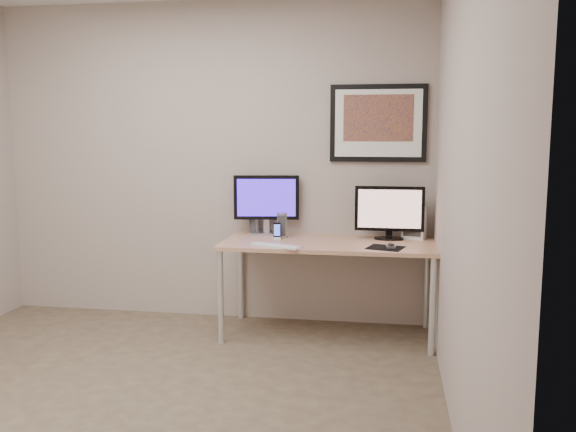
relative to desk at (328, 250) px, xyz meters
name	(u,v)px	position (x,y,z in m)	size (l,w,h in m)	color
floor	(133,401)	(-1.00, -1.35, -0.66)	(3.60, 3.60, 0.00)	#4F3E31
room	(154,117)	(-1.00, -0.90, 0.98)	(3.60, 3.60, 3.60)	white
desk	(328,250)	(0.00, 0.00, 0.00)	(1.60, 0.70, 0.73)	#AF7854
framed_art	(378,123)	(0.35, 0.33, 0.96)	(0.75, 0.04, 0.60)	black
monitor_large	(266,202)	(-0.53, 0.25, 0.33)	(0.52, 0.20, 0.48)	#A7A7AC
monitor_tv	(389,211)	(0.45, 0.17, 0.29)	(0.53, 0.12, 0.41)	black
speaker_left	(255,222)	(-0.63, 0.29, 0.16)	(0.07, 0.07, 0.19)	#A7A7AC
speaker_right	(282,225)	(-0.38, 0.13, 0.16)	(0.08, 0.08, 0.20)	#A7A7AC
phone_dock	(277,231)	(-0.40, 0.05, 0.13)	(0.06, 0.06, 0.13)	black
keyboard	(275,246)	(-0.36, -0.26, 0.07)	(0.40, 0.11, 0.01)	silver
mousepad	(386,248)	(0.43, -0.18, 0.07)	(0.24, 0.22, 0.00)	black
mouse	(391,245)	(0.47, -0.18, 0.09)	(0.06, 0.10, 0.03)	black
fan_unit	(414,222)	(0.64, 0.24, 0.20)	(0.17, 0.12, 0.26)	white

